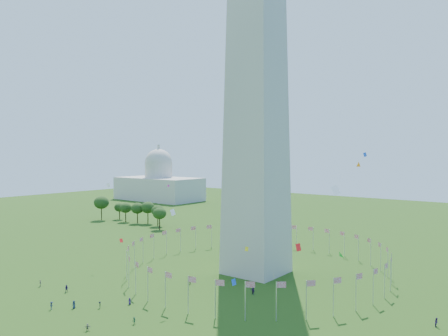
{
  "coord_description": "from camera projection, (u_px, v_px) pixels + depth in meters",
  "views": [
    {
      "loc": [
        75.7,
        -64.38,
        37.91
      ],
      "look_at": [
        -1.28,
        35.0,
        33.52
      ],
      "focal_mm": 35.0,
      "sensor_mm": 36.0,
      "label": 1
    }
  ],
  "objects": [
    {
      "name": "crowd",
      "position": [
        176.0,
        315.0,
        99.48
      ],
      "size": [
        96.46,
        65.2,
        2.05
      ],
      "color": "#301849",
      "rests_on": "ground"
    },
    {
      "name": "washington_monument",
      "position": [
        257.0,
        2.0,
        135.07
      ],
      "size": [
        16.8,
        16.8,
        169.0
      ],
      "primitive_type": null,
      "color": "beige",
      "rests_on": "ground"
    },
    {
      "name": "capitol_building",
      "position": [
        159.0,
        171.0,
        350.09
      ],
      "size": [
        70.0,
        35.0,
        46.0
      ],
      "primitive_type": null,
      "color": "beige",
      "rests_on": "ground"
    },
    {
      "name": "flag_ring",
      "position": [
        256.0,
        258.0,
        137.86
      ],
      "size": [
        80.24,
        80.24,
        9.0
      ],
      "color": "silver",
      "rests_on": "ground"
    },
    {
      "name": "ground",
      "position": [
        134.0,
        321.0,
        98.52
      ],
      "size": [
        600.0,
        600.0,
        0.0
      ],
      "primitive_type": "plane",
      "color": "#1F410F",
      "rests_on": "ground"
    },
    {
      "name": "tree_line_west",
      "position": [
        132.0,
        213.0,
        235.25
      ],
      "size": [
        56.01,
        15.89,
        13.11
      ],
      "color": "#2C541C",
      "rests_on": "ground"
    },
    {
      "name": "kites_aloft",
      "position": [
        247.0,
        236.0,
        107.98
      ],
      "size": [
        126.65,
        72.98,
        33.92
      ],
      "color": "green",
      "rests_on": "ground"
    }
  ]
}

